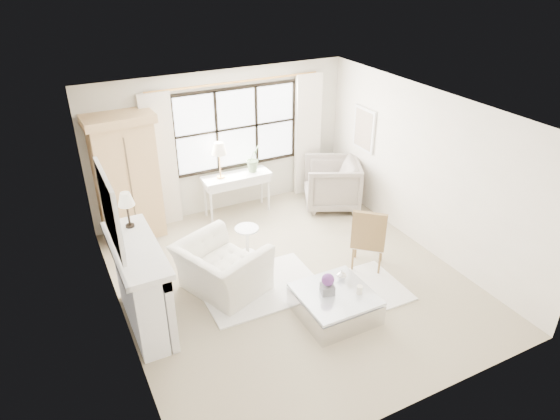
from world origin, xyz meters
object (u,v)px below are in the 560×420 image
Objects in this scene: console_table at (237,194)px; club_armchair at (222,268)px; coffee_table at (335,304)px; armoire at (127,177)px.

console_table reaches higher than club_armchair.
coffee_table is at bearing -89.54° from console_table.
club_armchair reaches higher than coffee_table.
console_table is at bearing 90.58° from coffee_table.
armoire is 4.15m from coffee_table.
armoire is at bearing 178.00° from console_table.
console_table is at bearing -49.74° from club_armchair.
armoire reaches higher than club_armchair.
armoire is at bearing 119.89° from coffee_table.
club_armchair is 1.21× the size of coffee_table.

